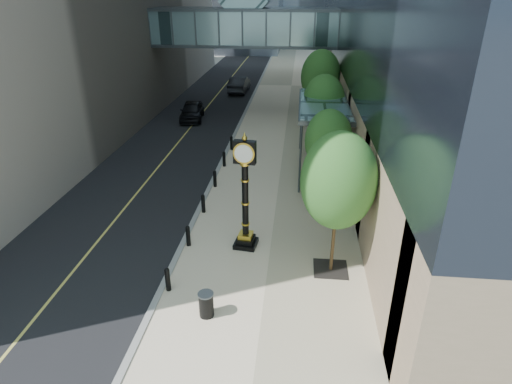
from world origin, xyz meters
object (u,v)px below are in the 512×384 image
car_far (239,84)px  pedestrian (321,189)px  trash_bin (206,305)px  street_clock (245,201)px  car_near (192,111)px

car_far → pedestrian: bearing=108.9°
trash_bin → pedestrian: bearing=64.8°
street_clock → trash_bin: size_ratio=5.77×
street_clock → car_far: size_ratio=1.00×
car_near → car_far: 11.86m
car_far → car_near: bearing=79.3°
car_near → street_clock: bearing=-77.3°
street_clock → trash_bin: bearing=-92.9°
pedestrian → car_far: 28.34m
street_clock → trash_bin: street_clock is taller
car_far → street_clock: bearing=100.5°
trash_bin → car_far: car_far is taller
pedestrian → street_clock: bearing=65.0°
trash_bin → pedestrian: (4.32, 9.18, 0.46)m
street_clock → pedestrian: bearing=59.1°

